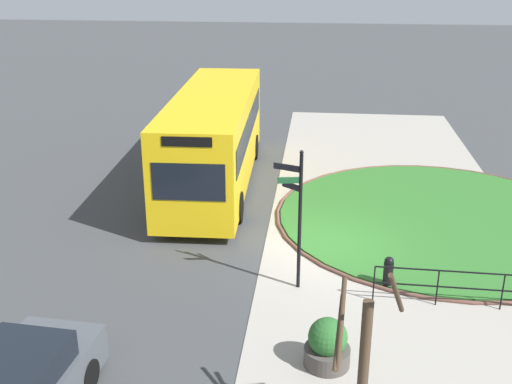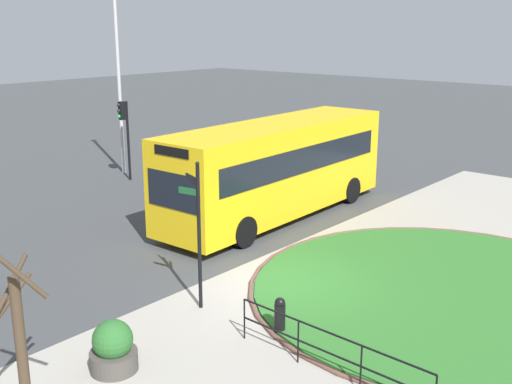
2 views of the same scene
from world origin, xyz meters
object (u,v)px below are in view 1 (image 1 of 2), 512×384
Objects in this scene: bollard_foreground at (388,272)px; planter_near_signpost at (327,345)px; signpost_directional at (297,211)px; bus_yellow at (214,138)px; street_tree_bare at (362,363)px.

bollard_foreground is 0.79× the size of planter_near_signpost.
signpost_directional reaches higher than planter_near_signpost.
signpost_directional is 0.36× the size of bus_yellow.
bus_yellow is at bearing 39.35° from bollard_foreground.
signpost_directional is at bearing 23.16° from bus_yellow.
bus_yellow is 13.18m from street_tree_bare.
bus_yellow is 11.06m from planter_near_signpost.
signpost_directional reaches higher than bollard_foreground.
planter_near_signpost is 2.52m from street_tree_bare.
bollard_foreground is 0.08× the size of bus_yellow.
street_tree_bare is (-12.36, -4.58, -0.12)m from bus_yellow.
planter_near_signpost is (-3.37, 1.53, 0.04)m from bollard_foreground.
street_tree_bare is (-2.16, -0.51, 1.20)m from planter_near_signpost.
bollard_foreground is at bearing -10.42° from street_tree_bare.
street_tree_bare is (-5.53, 1.02, 1.25)m from bollard_foreground.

